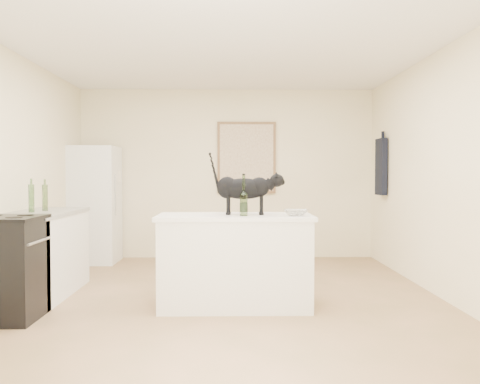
# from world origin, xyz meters

# --- Properties ---
(floor) EXTENTS (5.50, 5.50, 0.00)m
(floor) POSITION_xyz_m (0.00, 0.00, 0.00)
(floor) COLOR #AA7D5A
(floor) RESTS_ON ground
(ceiling) EXTENTS (5.50, 5.50, 0.00)m
(ceiling) POSITION_xyz_m (0.00, 0.00, 2.60)
(ceiling) COLOR white
(ceiling) RESTS_ON ground
(wall_back) EXTENTS (4.50, 0.00, 4.50)m
(wall_back) POSITION_xyz_m (0.00, 2.75, 1.30)
(wall_back) COLOR #FEEFC5
(wall_back) RESTS_ON ground
(wall_front) EXTENTS (4.50, 0.00, 4.50)m
(wall_front) POSITION_xyz_m (0.00, -2.75, 1.30)
(wall_front) COLOR #FEEFC5
(wall_front) RESTS_ON ground
(wall_left) EXTENTS (0.00, 5.50, 5.50)m
(wall_left) POSITION_xyz_m (-2.25, 0.00, 1.30)
(wall_left) COLOR #FEEFC5
(wall_left) RESTS_ON ground
(wall_right) EXTENTS (0.00, 5.50, 5.50)m
(wall_right) POSITION_xyz_m (2.25, 0.00, 1.30)
(wall_right) COLOR #FEEFC5
(wall_right) RESTS_ON ground
(island_base) EXTENTS (1.44, 0.67, 0.86)m
(island_base) POSITION_xyz_m (0.10, -0.20, 0.43)
(island_base) COLOR white
(island_base) RESTS_ON floor
(island_top) EXTENTS (1.50, 0.70, 0.04)m
(island_top) POSITION_xyz_m (0.10, -0.20, 0.88)
(island_top) COLOR white
(island_top) RESTS_ON island_base
(left_cabinets) EXTENTS (0.60, 1.40, 0.86)m
(left_cabinets) POSITION_xyz_m (-1.95, 0.30, 0.43)
(left_cabinets) COLOR white
(left_cabinets) RESTS_ON floor
(left_countertop) EXTENTS (0.62, 1.44, 0.04)m
(left_countertop) POSITION_xyz_m (-1.95, 0.30, 0.88)
(left_countertop) COLOR gray
(left_countertop) RESTS_ON left_cabinets
(stove) EXTENTS (0.60, 0.60, 0.90)m
(stove) POSITION_xyz_m (-1.95, -0.60, 0.45)
(stove) COLOR black
(stove) RESTS_ON floor
(fridge) EXTENTS (0.68, 0.68, 1.70)m
(fridge) POSITION_xyz_m (-1.95, 2.35, 0.85)
(fridge) COLOR white
(fridge) RESTS_ON floor
(artwork_frame) EXTENTS (0.90, 0.03, 1.10)m
(artwork_frame) POSITION_xyz_m (0.30, 2.72, 1.55)
(artwork_frame) COLOR brown
(artwork_frame) RESTS_ON wall_back
(artwork_canvas) EXTENTS (0.82, 0.00, 1.02)m
(artwork_canvas) POSITION_xyz_m (0.30, 2.70, 1.55)
(artwork_canvas) COLOR beige
(artwork_canvas) RESTS_ON wall_back
(hanging_garment) EXTENTS (0.08, 0.34, 0.80)m
(hanging_garment) POSITION_xyz_m (2.19, 2.05, 1.40)
(hanging_garment) COLOR black
(hanging_garment) RESTS_ON wall_right
(black_cat) EXTENTS (0.65, 0.22, 0.45)m
(black_cat) POSITION_xyz_m (0.19, -0.17, 1.13)
(black_cat) COLOR black
(black_cat) RESTS_ON island_top
(wine_bottle) EXTENTS (0.09, 0.09, 0.35)m
(wine_bottle) POSITION_xyz_m (0.18, -0.32, 1.08)
(wine_bottle) COLOR #335A24
(wine_bottle) RESTS_ON island_top
(glass_bowl) EXTENTS (0.27, 0.27, 0.06)m
(glass_bowl) POSITION_xyz_m (0.68, -0.32, 0.93)
(glass_bowl) COLOR white
(glass_bowl) RESTS_ON island_top
(fridge_paper) EXTENTS (0.04, 0.13, 0.17)m
(fridge_paper) POSITION_xyz_m (-1.60, 2.42, 1.27)
(fridge_paper) COLOR white
(fridge_paper) RESTS_ON fridge
(counter_bottle_cluster) EXTENTS (0.12, 0.28, 0.29)m
(counter_bottle_cluster) POSITION_xyz_m (-1.97, 0.26, 1.04)
(counter_bottle_cluster) COLOR #21551D
(counter_bottle_cluster) RESTS_ON left_countertop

